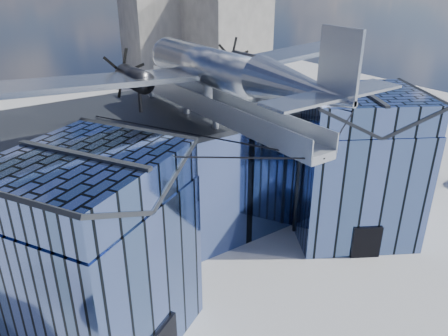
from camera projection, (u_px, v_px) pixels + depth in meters
ground_plane at (239, 266)px, 32.14m from camera, size 120.00×120.00×0.00m
museum at (196, 171)px, 34.19m from camera, size 32.88×24.50×17.60m
bg_towers at (51, 41)px, 66.47m from camera, size 77.00×24.50×26.00m
tree_side_e at (384, 116)px, 51.84m from camera, size 5.03×5.03×5.94m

